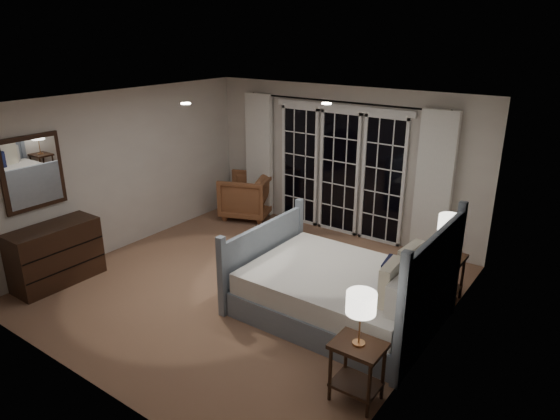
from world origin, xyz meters
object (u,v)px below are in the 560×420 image
Objects in this scene: lamp_right at (450,224)px; bed at (342,291)px; nightstand_left at (357,363)px; nightstand_right at (444,270)px; armchair at (247,196)px; lamp_left at (361,304)px; dresser at (56,254)px.

bed is at bearing -127.37° from lamp_right.
bed reaches higher than nightstand_left.
nightstand_left is at bearing -55.85° from bed.
nightstand_right is at bearing 52.63° from bed.
nightstand_right is 4.12m from armchair.
nightstand_right is 0.65m from lamp_right.
nightstand_right is at bearing 89.41° from lamp_left.
dresser is at bearing -28.43° from armchair.
lamp_left is (0.84, -1.24, 0.70)m from bed.
bed is at bearing 22.89° from dresser.
lamp_right reaches higher than lamp_left.
lamp_right is at bearing 30.63° from dresser.
dresser is (-0.49, -3.56, 0.02)m from armchair.
bed is 3.96m from dresser.
dresser reaches higher than nightstand_left.
armchair is at bearing 147.32° from bed.
bed is at bearing 124.15° from lamp_left.
nightstand_left is at bearing -90.59° from lamp_right.
lamp_right is 0.61× the size of armchair.
nightstand_right is at bearing -153.43° from lamp_right.
nightstand_left is 1.16× the size of lamp_left.
dresser is (-4.48, -0.30, -0.62)m from lamp_left.
lamp_left is 4.53m from dresser.
lamp_right is 0.46× the size of dresser.
armchair is (-4.02, 0.90, -0.65)m from lamp_right.
bed is 1.49m from nightstand_left.
bed reaches higher than armchair.
nightstand_right is 0.70× the size of armchair.
armchair is at bearing 82.22° from dresser.
nightstand_left is (0.84, -1.24, 0.07)m from bed.
bed is 2.61× the size of armchair.
lamp_right is 5.27m from dresser.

